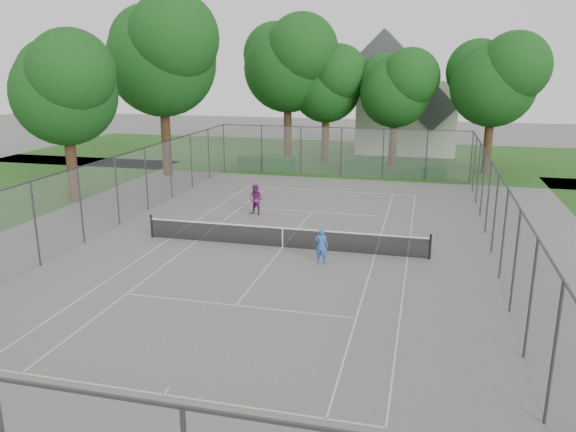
% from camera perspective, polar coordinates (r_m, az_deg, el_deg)
% --- Properties ---
extents(ground, '(120.00, 120.00, 0.00)m').
position_cam_1_polar(ground, '(25.13, -0.55, -3.22)').
color(ground, '#63605E').
rests_on(ground, ground).
extents(grass_far, '(60.00, 20.00, 0.00)m').
position_cam_1_polar(grass_far, '(50.07, 6.95, 6.02)').
color(grass_far, '#1F4A15').
rests_on(grass_far, ground).
extents(court_markings, '(11.03, 23.83, 0.01)m').
position_cam_1_polar(court_markings, '(25.13, -0.55, -3.21)').
color(court_markings, beige).
rests_on(court_markings, ground).
extents(tennis_net, '(12.87, 0.10, 1.10)m').
position_cam_1_polar(tennis_net, '(24.97, -0.55, -2.11)').
color(tennis_net, black).
rests_on(tennis_net, ground).
extents(perimeter_fence, '(18.08, 34.08, 3.52)m').
position_cam_1_polar(perimeter_fence, '(24.62, -0.56, 0.77)').
color(perimeter_fence, '#38383D').
rests_on(perimeter_fence, ground).
extents(tree_far_left, '(8.26, 7.54, 11.87)m').
position_cam_1_polar(tree_far_left, '(47.36, 0.07, 15.51)').
color(tree_far_left, '#372114').
rests_on(tree_far_left, ground).
extents(tree_far_midleft, '(6.60, 6.02, 9.49)m').
position_cam_1_polar(tree_far_midleft, '(47.19, 4.00, 13.48)').
color(tree_far_midleft, '#372114').
rests_on(tree_far_midleft, ground).
extents(tree_far_midright, '(6.36, 5.81, 9.15)m').
position_cam_1_polar(tree_far_midright, '(45.22, 10.98, 12.87)').
color(tree_far_midright, '#372114').
rests_on(tree_far_midright, ground).
extents(tree_far_right, '(7.09, 6.47, 10.19)m').
position_cam_1_polar(tree_far_right, '(44.14, 20.33, 13.11)').
color(tree_far_right, '#372114').
rests_on(tree_far_right, ground).
extents(tree_side_back, '(8.81, 8.04, 12.66)m').
position_cam_1_polar(tree_side_back, '(41.59, -12.67, 15.94)').
color(tree_side_back, '#372114').
rests_on(tree_side_back, ground).
extents(tree_side_front, '(6.87, 6.27, 9.87)m').
position_cam_1_polar(tree_side_front, '(35.24, -21.79, 12.29)').
color(tree_side_front, '#372114').
rests_on(tree_side_front, ground).
extents(hedge_left, '(4.22, 1.26, 1.05)m').
position_cam_1_polar(hedge_left, '(43.19, -2.26, 5.35)').
color(hedge_left, '#17491A').
rests_on(hedge_left, ground).
extents(hedge_mid, '(3.05, 0.87, 0.96)m').
position_cam_1_polar(hedge_mid, '(42.75, 7.82, 5.05)').
color(hedge_mid, '#17491A').
rests_on(hedge_mid, ground).
extents(hedge_right, '(2.97, 1.09, 0.89)m').
position_cam_1_polar(hedge_right, '(41.47, 13.71, 4.39)').
color(hedge_right, '#17491A').
rests_on(hedge_right, ground).
extents(house, '(8.67, 6.72, 10.79)m').
position_cam_1_polar(house, '(53.31, 12.07, 11.06)').
color(house, silver).
rests_on(house, ground).
extents(girl_player, '(0.57, 0.39, 1.50)m').
position_cam_1_polar(girl_player, '(23.06, 3.42, -3.01)').
color(girl_player, '#3162BA').
rests_on(girl_player, ground).
extents(woman_player, '(0.95, 0.82, 1.67)m').
position_cam_1_polar(woman_player, '(30.35, -3.28, 1.65)').
color(woman_player, '#6A2367').
rests_on(woman_player, ground).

